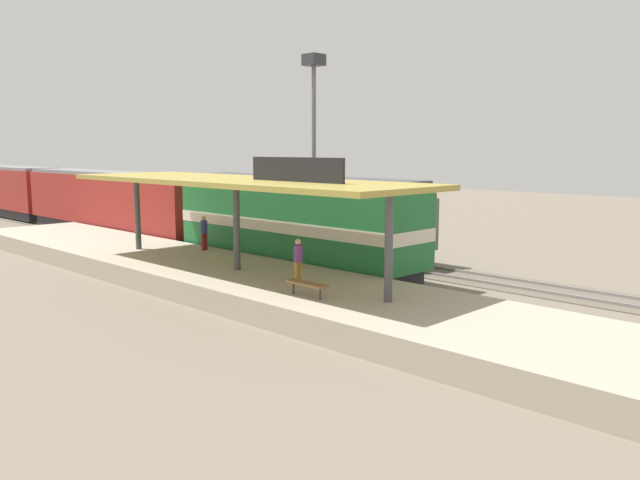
{
  "coord_description": "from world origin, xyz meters",
  "views": [
    {
      "loc": [
        -20.82,
        -20.84,
        5.9
      ],
      "look_at": [
        -1.38,
        -1.67,
        2.0
      ],
      "focal_mm": 35.84,
      "sensor_mm": 36.0,
      "label": 1
    }
  ],
  "objects_px": {
    "passenger_carriage_front": "(112,202)",
    "light_mast": "(314,109)",
    "passenger_carriage_rear": "(0,189)",
    "freight_car": "(333,221)",
    "locomotive": "(293,222)",
    "person_waiting": "(204,231)",
    "person_walking": "(298,259)",
    "platform_bench": "(306,284)"
  },
  "relations": [
    {
      "from": "freight_car",
      "to": "locomotive",
      "type": "bearing_deg",
      "value": -159.74
    },
    {
      "from": "locomotive",
      "to": "platform_bench",
      "type": "bearing_deg",
      "value": -130.17
    },
    {
      "from": "platform_bench",
      "to": "person_walking",
      "type": "relative_size",
      "value": 0.99
    },
    {
      "from": "locomotive",
      "to": "passenger_carriage_front",
      "type": "bearing_deg",
      "value": 90.0
    },
    {
      "from": "passenger_carriage_front",
      "to": "freight_car",
      "type": "distance_m",
      "value": 16.94
    },
    {
      "from": "light_mast",
      "to": "person_waiting",
      "type": "relative_size",
      "value": 6.84
    },
    {
      "from": "person_walking",
      "to": "person_waiting",
      "type": "bearing_deg",
      "value": 76.14
    },
    {
      "from": "passenger_carriage_front",
      "to": "person_waiting",
      "type": "xyz_separation_m",
      "value": [
        -2.48,
        -14.19,
        -0.46
      ]
    },
    {
      "from": "passenger_carriage_front",
      "to": "light_mast",
      "type": "height_order",
      "value": "light_mast"
    },
    {
      "from": "platform_bench",
      "to": "freight_car",
      "type": "xyz_separation_m",
      "value": [
        10.6,
        8.81,
        0.63
      ]
    },
    {
      "from": "passenger_carriage_front",
      "to": "light_mast",
      "type": "distance_m",
      "value": 15.25
    },
    {
      "from": "platform_bench",
      "to": "passenger_carriage_front",
      "type": "height_order",
      "value": "passenger_carriage_front"
    },
    {
      "from": "locomotive",
      "to": "person_walking",
      "type": "distance_m",
      "value": 7.2
    },
    {
      "from": "passenger_carriage_rear",
      "to": "person_waiting",
      "type": "xyz_separation_m",
      "value": [
        -2.48,
        -34.99,
        -0.46
      ]
    },
    {
      "from": "locomotive",
      "to": "passenger_carriage_rear",
      "type": "height_order",
      "value": "locomotive"
    },
    {
      "from": "freight_car",
      "to": "light_mast",
      "type": "distance_m",
      "value": 8.58
    },
    {
      "from": "passenger_carriage_rear",
      "to": "platform_bench",
      "type": "bearing_deg",
      "value": -97.45
    },
    {
      "from": "platform_bench",
      "to": "person_waiting",
      "type": "height_order",
      "value": "person_waiting"
    },
    {
      "from": "locomotive",
      "to": "person_waiting",
      "type": "bearing_deg",
      "value": 123.08
    },
    {
      "from": "passenger_carriage_rear",
      "to": "freight_car",
      "type": "xyz_separation_m",
      "value": [
        4.6,
        -37.1,
        -0.34
      ]
    },
    {
      "from": "passenger_carriage_rear",
      "to": "person_walking",
      "type": "relative_size",
      "value": 11.7
    },
    {
      "from": "passenger_carriage_front",
      "to": "passenger_carriage_rear",
      "type": "height_order",
      "value": "same"
    },
    {
      "from": "platform_bench",
      "to": "passenger_carriage_rear",
      "type": "xyz_separation_m",
      "value": [
        6.0,
        45.91,
        0.97
      ]
    },
    {
      "from": "locomotive",
      "to": "light_mast",
      "type": "height_order",
      "value": "light_mast"
    },
    {
      "from": "platform_bench",
      "to": "light_mast",
      "type": "height_order",
      "value": "light_mast"
    },
    {
      "from": "light_mast",
      "to": "person_waiting",
      "type": "xyz_separation_m",
      "value": [
        -10.28,
        -2.58,
        -6.54
      ]
    },
    {
      "from": "platform_bench",
      "to": "locomotive",
      "type": "relative_size",
      "value": 0.12
    },
    {
      "from": "locomotive",
      "to": "person_walking",
      "type": "xyz_separation_m",
      "value": [
        -4.75,
        -5.38,
        -0.56
      ]
    },
    {
      "from": "locomotive",
      "to": "light_mast",
      "type": "distance_m",
      "value": 11.73
    },
    {
      "from": "locomotive",
      "to": "person_walking",
      "type": "relative_size",
      "value": 8.44
    },
    {
      "from": "locomotive",
      "to": "light_mast",
      "type": "xyz_separation_m",
      "value": [
        7.8,
        6.39,
        5.99
      ]
    },
    {
      "from": "passenger_carriage_front",
      "to": "passenger_carriage_rear",
      "type": "xyz_separation_m",
      "value": [
        0.0,
        20.8,
        0.0
      ]
    },
    {
      "from": "platform_bench",
      "to": "locomotive",
      "type": "height_order",
      "value": "locomotive"
    },
    {
      "from": "platform_bench",
      "to": "freight_car",
      "type": "relative_size",
      "value": 0.14
    },
    {
      "from": "person_waiting",
      "to": "person_walking",
      "type": "height_order",
      "value": "same"
    },
    {
      "from": "passenger_carriage_front",
      "to": "person_walking",
      "type": "height_order",
      "value": "passenger_carriage_front"
    },
    {
      "from": "light_mast",
      "to": "person_waiting",
      "type": "bearing_deg",
      "value": -165.92
    },
    {
      "from": "freight_car",
      "to": "passenger_carriage_rear",
      "type": "bearing_deg",
      "value": 97.07
    },
    {
      "from": "passenger_carriage_rear",
      "to": "light_mast",
      "type": "relative_size",
      "value": 1.71
    },
    {
      "from": "person_walking",
      "to": "light_mast",
      "type": "bearing_deg",
      "value": 43.17
    },
    {
      "from": "freight_car",
      "to": "person_walking",
      "type": "relative_size",
      "value": 7.02
    },
    {
      "from": "platform_bench",
      "to": "locomotive",
      "type": "bearing_deg",
      "value": 49.83
    }
  ]
}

